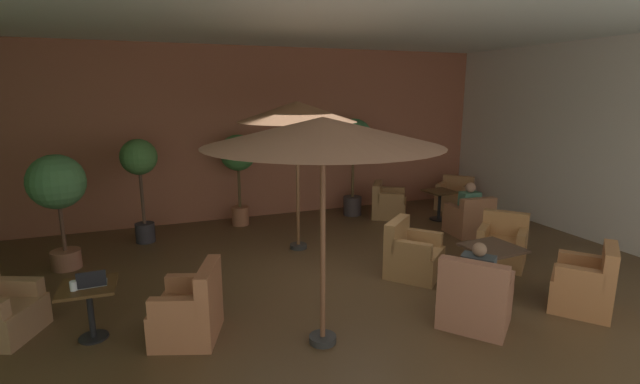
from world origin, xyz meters
The scene contains 25 objects.
ground_plane centered at (0.00, 0.00, -0.01)m, with size 11.25×8.40×0.02m, color brown.
wall_back_brick centered at (0.00, 4.16, 1.93)m, with size 11.25×0.08×3.86m, color #A55D44.
wall_right_plain centered at (5.58, 0.00, 1.93)m, with size 0.08×8.40×3.86m, color silver.
ceiling_slab centered at (0.00, 0.00, 3.89)m, with size 11.25×8.40×0.06m, color silver.
cafe_table_front_left centered at (-3.25, -0.52, 0.51)m, with size 0.63×0.63×0.68m.
armchair_front_left_north centered at (-2.15, -0.90, 0.33)m, with size 0.93×0.97×0.90m.
cafe_table_front_right centered at (2.10, -1.13, 0.54)m, with size 0.78×0.78×0.68m.
armchair_front_right_north centered at (3.00, -0.36, 0.32)m, with size 1.06×1.05×0.86m.
armchair_front_right_east centered at (1.31, -0.23, 0.33)m, with size 1.10×1.10×0.89m.
armchair_front_right_south centered at (1.18, -1.89, 0.34)m, with size 1.07×1.08×0.93m.
armchair_front_right_west centered at (2.84, -2.06, 0.34)m, with size 1.04×1.04×0.92m.
cafe_table_mid_center centered at (3.65, 2.33, 0.48)m, with size 0.66×0.66×0.68m.
armchair_mid_center_north centered at (4.59, 3.02, 0.30)m, with size 1.06×1.05×0.80m.
armchair_mid_center_east centered at (2.67, 2.96, 0.30)m, with size 1.08×1.10×0.80m.
armchair_mid_center_south centered at (3.56, 1.17, 0.30)m, with size 0.81×0.81×0.82m.
patio_umbrella_tall_red centered at (0.02, 1.62, 2.51)m, with size 2.13×2.13×2.71m.
patio_umbrella_center_beige centered at (-0.73, -1.58, 2.44)m, with size 2.57×2.57×2.61m.
potted_tree_left_corner centered at (-3.88, 2.06, 1.35)m, with size 0.88×0.88×1.91m.
potted_tree_mid_left centered at (-0.69, 3.54, 1.44)m, with size 0.77×0.77×1.99m.
potted_tree_mid_right centered at (-2.65, 3.04, 1.46)m, with size 0.68×0.68×2.01m.
potted_tree_right_corner centered at (1.97, 3.42, 1.66)m, with size 0.89×0.89×2.28m.
patron_blue_shirt centered at (3.56, 1.21, 0.70)m, with size 0.40×0.28×0.67m.
patron_by_window centered at (1.21, -1.86, 0.72)m, with size 0.43×0.45×0.63m.
iced_drink_cup centered at (-3.37, -0.62, 0.73)m, with size 0.08×0.08×0.11m, color white.
open_laptop centered at (-3.19, -0.56, 0.73)m, with size 0.32×0.24×0.20m.
Camera 1 is at (-2.46, -6.03, 2.87)m, focal length 25.32 mm.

